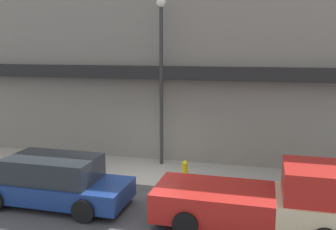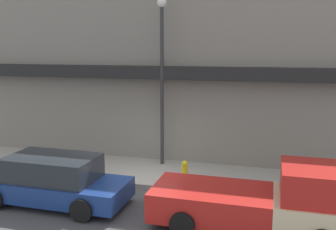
{
  "view_description": "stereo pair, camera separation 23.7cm",
  "coord_description": "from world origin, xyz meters",
  "px_view_note": "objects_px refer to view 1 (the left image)",
  "views": [
    {
      "loc": [
        4.0,
        -11.33,
        4.68
      ],
      "look_at": [
        0.7,
        1.19,
        2.38
      ],
      "focal_mm": 40.0,
      "sensor_mm": 36.0,
      "label": 1
    },
    {
      "loc": [
        4.23,
        -11.27,
        4.68
      ],
      "look_at": [
        0.7,
        1.19,
        2.38
      ],
      "focal_mm": 40.0,
      "sensor_mm": 36.0,
      "label": 2
    }
  ],
  "objects_px": {
    "street_lamp": "(161,65)",
    "parked_car": "(54,181)",
    "pickup_truck": "(269,201)",
    "fire_hydrant": "(185,170)"
  },
  "relations": [
    {
      "from": "pickup_truck",
      "to": "parked_car",
      "type": "bearing_deg",
      "value": -178.83
    },
    {
      "from": "pickup_truck",
      "to": "parked_car",
      "type": "height_order",
      "value": "pickup_truck"
    },
    {
      "from": "street_lamp",
      "to": "parked_car",
      "type": "bearing_deg",
      "value": -117.81
    },
    {
      "from": "pickup_truck",
      "to": "street_lamp",
      "type": "height_order",
      "value": "street_lamp"
    },
    {
      "from": "pickup_truck",
      "to": "street_lamp",
      "type": "bearing_deg",
      "value": 135.52
    },
    {
      "from": "pickup_truck",
      "to": "street_lamp",
      "type": "distance_m",
      "value": 6.72
    },
    {
      "from": "parked_car",
      "to": "pickup_truck",
      "type": "bearing_deg",
      "value": 0.3
    },
    {
      "from": "pickup_truck",
      "to": "street_lamp",
      "type": "xyz_separation_m",
      "value": [
        -4.09,
        4.19,
        3.3
      ]
    },
    {
      "from": "pickup_truck",
      "to": "fire_hydrant",
      "type": "distance_m",
      "value": 3.87
    },
    {
      "from": "pickup_truck",
      "to": "parked_car",
      "type": "distance_m",
      "value": 6.3
    }
  ]
}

